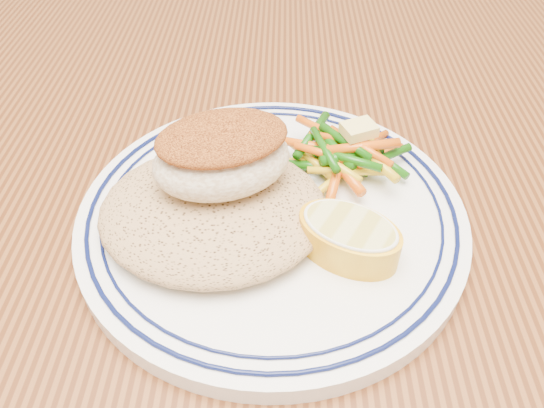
{
  "coord_description": "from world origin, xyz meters",
  "views": [
    {
      "loc": [
        0.02,
        -0.23,
        1.03
      ],
      "look_at": [
        0.02,
        0.04,
        0.77
      ],
      "focal_mm": 35.0,
      "sensor_mm": 36.0,
      "label": 1
    }
  ],
  "objects": [
    {
      "name": "fish_fillet",
      "position": [
        -0.02,
        0.04,
        0.81
      ],
      "size": [
        0.11,
        0.09,
        0.05
      ],
      "color": "beige",
      "rests_on": "rice_pilaf"
    },
    {
      "name": "plate",
      "position": [
        0.02,
        0.04,
        0.76
      ],
      "size": [
        0.28,
        0.28,
        0.02
      ],
      "color": "white",
      "rests_on": "dining_table"
    },
    {
      "name": "dining_table",
      "position": [
        0.0,
        0.0,
        0.65
      ],
      "size": [
        1.5,
        0.9,
        0.75
      ],
      "color": "#4C240F",
      "rests_on": "ground"
    },
    {
      "name": "butter_pat",
      "position": [
        0.08,
        0.1,
        0.8
      ],
      "size": [
        0.03,
        0.03,
        0.01
      ],
      "primitive_type": "cube",
      "rotation": [
        0.0,
        0.0,
        0.42
      ],
      "color": "#F6E078",
      "rests_on": "vegetable_pile"
    },
    {
      "name": "vegetable_pile",
      "position": [
        0.07,
        0.09,
        0.78
      ],
      "size": [
        0.11,
        0.1,
        0.03
      ],
      "color": "#14520A",
      "rests_on": "plate"
    },
    {
      "name": "lemon_wedge",
      "position": [
        0.07,
        -0.0,
        0.78
      ],
      "size": [
        0.09,
        0.09,
        0.03
      ],
      "color": "yellow",
      "rests_on": "plate"
    },
    {
      "name": "rice_pilaf",
      "position": [
        -0.02,
        0.03,
        0.78
      ],
      "size": [
        0.16,
        0.14,
        0.03
      ],
      "primitive_type": "ellipsoid",
      "color": "#A58052",
      "rests_on": "plate"
    }
  ]
}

